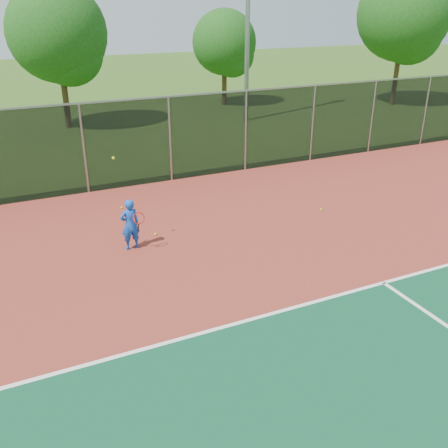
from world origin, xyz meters
name	(u,v)px	position (x,y,z in m)	size (l,w,h in m)	color
ground	(413,395)	(0.00, 0.00, 0.00)	(120.00, 120.00, 0.00)	#2F5217
court_apron	(339,329)	(0.00, 2.00, 0.01)	(30.00, 20.00, 0.02)	maroon
fence_back	(170,138)	(0.00, 12.00, 1.56)	(30.00, 0.06, 3.03)	black
tennis_player	(130,224)	(-2.80, 7.21, 0.71)	(0.59, 0.60, 2.50)	blue
practice_ball_0	(122,208)	(-2.35, 10.04, 0.06)	(0.07, 0.07, 0.07)	yellow
practice_ball_2	(155,234)	(-1.99, 7.72, 0.06)	(0.07, 0.07, 0.07)	yellow
practice_ball_3	(321,209)	(3.25, 7.27, 0.06)	(0.07, 0.07, 0.07)	yellow
practice_ball_5	(136,230)	(-2.41, 8.18, 0.06)	(0.07, 0.07, 0.07)	yellow
tree_back_left	(60,37)	(-1.93, 22.14, 4.40)	(4.78, 4.78, 7.02)	#3A2715
tree_back_mid	(226,45)	(8.02, 24.40, 3.57)	(3.87, 3.87, 5.69)	#3A2715
tree_back_right	(406,18)	(17.78, 20.05, 5.09)	(5.52, 5.52, 8.10)	#3A2715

